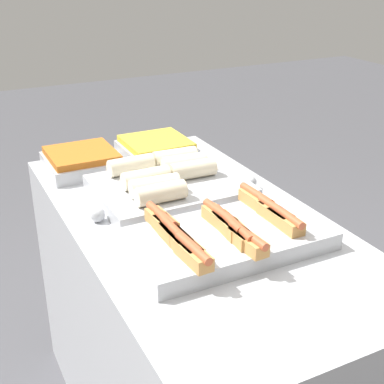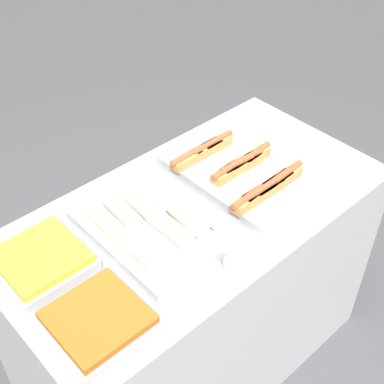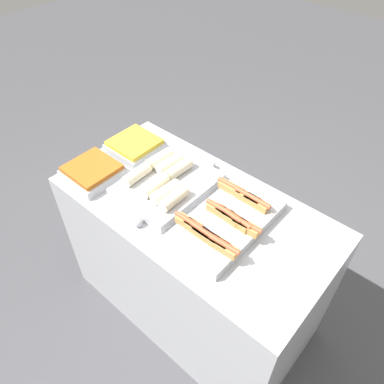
{
  "view_description": "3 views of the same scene",
  "coord_description": "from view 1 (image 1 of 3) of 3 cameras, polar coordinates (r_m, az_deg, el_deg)",
  "views": [
    {
      "loc": [
        1.3,
        -0.66,
        1.67
      ],
      "look_at": [
        -0.01,
        0.0,
        1.0
      ],
      "focal_mm": 50.0,
      "sensor_mm": 36.0,
      "label": 1
    },
    {
      "loc": [
        -0.93,
        -1.01,
        2.18
      ],
      "look_at": [
        -0.01,
        0.0,
        1.0
      ],
      "focal_mm": 50.0,
      "sensor_mm": 36.0,
      "label": 2
    },
    {
      "loc": [
        0.84,
        -0.97,
        2.24
      ],
      "look_at": [
        -0.01,
        0.0,
        1.0
      ],
      "focal_mm": 35.0,
      "sensor_mm": 36.0,
      "label": 3
    }
  ],
  "objects": [
    {
      "name": "tray_hotdogs",
      "position": [
        1.46,
        3.59,
        -4.67
      ],
      "size": [
        0.35,
        0.54,
        0.1
      ],
      "color": "#B7BABF",
      "rests_on": "counter"
    },
    {
      "name": "tray_wraps",
      "position": [
        1.77,
        -2.57,
        0.85
      ],
      "size": [
        0.38,
        0.48,
        0.11
      ],
      "color": "#B7BABF",
      "rests_on": "counter"
    },
    {
      "name": "tray_side_front",
      "position": [
        2.02,
        -11.65,
        3.28
      ],
      "size": [
        0.26,
        0.26,
        0.07
      ],
      "color": "#B7BABF",
      "rests_on": "counter"
    },
    {
      "name": "serving_spoon_near",
      "position": [
        1.64,
        -10.21,
        -2.28
      ],
      "size": [
        0.21,
        0.05,
        0.05
      ],
      "color": "#B2B5BA",
      "rests_on": "counter"
    },
    {
      "name": "tray_side_back",
      "position": [
        2.11,
        -3.84,
        4.64
      ],
      "size": [
        0.26,
        0.26,
        0.07
      ],
      "color": "#B7BABF",
      "rests_on": "counter"
    },
    {
      "name": "counter",
      "position": [
        1.89,
        0.17,
        -15.26
      ],
      "size": [
        1.41,
        0.73,
        0.92
      ],
      "color": "#B7BABF",
      "rests_on": "ground_plane"
    },
    {
      "name": "serving_spoon_far",
      "position": [
        1.85,
        5.98,
        1.1
      ],
      "size": [
        0.2,
        0.05,
        0.05
      ],
      "color": "#B2B5BA",
      "rests_on": "counter"
    }
  ]
}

